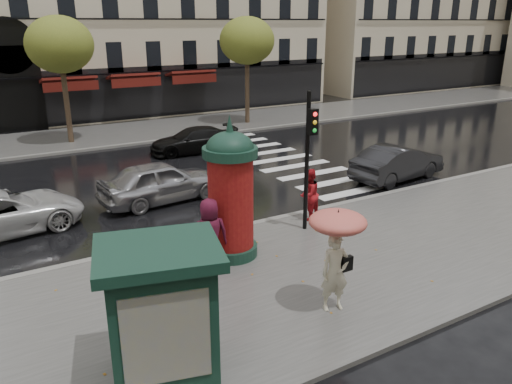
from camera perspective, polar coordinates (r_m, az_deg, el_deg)
ground at (r=13.58m, az=3.44°, el=-8.78°), size 160.00×160.00×0.00m
near_sidewalk at (r=13.19m, az=4.67°, el=-9.41°), size 90.00×7.00×0.12m
far_sidewalk at (r=30.37m, az=-16.99°, el=6.21°), size 90.00×6.00×0.12m
near_kerb at (r=15.88m, az=-2.58°, el=-4.22°), size 90.00×0.25×0.14m
far_kerb at (r=27.53m, az=-15.45°, el=5.12°), size 90.00×0.25×0.14m
zebra_crossing at (r=24.18m, az=2.65°, el=3.78°), size 3.60×11.75×0.01m
tree_far_left at (r=28.37m, az=-21.53°, el=15.35°), size 3.40×3.40×6.64m
tree_far_right at (r=32.11m, az=-1.04°, el=16.86°), size 3.40×3.40×6.64m
woman_umbrella at (r=11.04m, az=9.21°, el=-5.90°), size 1.26×1.26×2.42m
woman_red at (r=16.32m, az=6.04°, el=-0.27°), size 1.01×0.90×1.71m
man_burgundy at (r=12.95m, az=-5.28°, el=-4.90°), size 1.06×0.80×1.95m
morris_column at (r=13.38m, az=-2.91°, el=0.17°), size 1.47×1.47×3.95m
traffic_light at (r=14.97m, az=6.06°, el=4.95°), size 0.28×0.40×4.29m
newsstand at (r=9.25m, az=-10.73°, el=-13.17°), size 2.51×2.27×2.56m
car_silver at (r=18.55m, az=-10.83°, el=1.19°), size 4.67×2.27×1.54m
car_darkgrey at (r=21.66m, az=15.89°, el=3.26°), size 4.60×2.09×1.46m
car_white at (r=17.40m, az=-27.02°, el=-2.12°), size 5.14×2.90×1.35m
car_black at (r=25.47m, az=-7.20°, el=5.88°), size 4.52×2.23×1.26m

